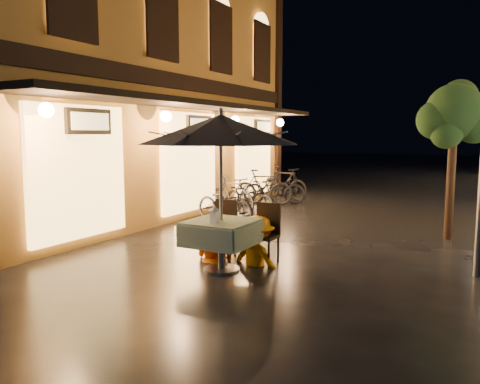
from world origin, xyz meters
The scene contains 16 objects.
ground centered at (0.00, 0.00, 0.00)m, with size 90.00×90.00×0.00m, color black.
west_building centered at (-5.72, 4.00, 3.71)m, with size 5.90×11.40×7.40m.
street_tree centered at (2.41, 4.51, 2.42)m, with size 1.43×1.20×3.15m.
cafe_table centered at (-0.47, 0.50, 0.59)m, with size 0.99×0.99×0.78m.
patio_umbrella centered at (-0.47, 0.50, 2.15)m, with size 2.43×2.43×2.46m.
cafe_chair_left centered at (-0.87, 1.24, 0.54)m, with size 0.42×0.42×0.97m.
cafe_chair_right centered at (-0.07, 1.24, 0.54)m, with size 0.42×0.42×0.97m.
table_lantern centered at (-0.47, 0.31, 0.92)m, with size 0.16×0.16×0.25m.
person_orange centered at (-0.90, 1.02, 0.76)m, with size 0.74×0.58×1.52m, color #CE5400.
person_yellow centered at (-0.15, 1.10, 0.76)m, with size 0.99×0.57×1.53m, color #FF9000.
bicycle_0 centered at (-2.38, 3.90, 0.46)m, with size 0.61×1.74×0.91m, color black.
bicycle_1 centered at (-2.83, 5.00, 0.51)m, with size 0.48×1.68×1.01m, color black.
bicycle_2 centered at (-2.29, 4.98, 0.48)m, with size 0.64×1.83×0.96m, color black.
bicycle_3 centered at (-2.80, 6.84, 0.52)m, with size 0.49×1.75×1.05m, color black.
bicycle_4 centered at (-2.57, 7.14, 0.48)m, with size 0.64×1.82×0.96m, color black.
bicycle_5 centered at (-2.68, 8.15, 0.53)m, with size 0.50×1.77×1.06m, color black.
Camera 1 is at (3.10, -5.50, 2.08)m, focal length 35.00 mm.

